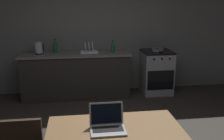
{
  "coord_description": "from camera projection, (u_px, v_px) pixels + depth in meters",
  "views": [
    {
      "loc": [
        -0.45,
        -2.77,
        1.92
      ],
      "look_at": [
        0.06,
        0.95,
        0.89
      ],
      "focal_mm": 41.35,
      "sensor_mm": 36.0,
      "label": 1
    }
  ],
  "objects": [
    {
      "name": "kitchen_counter",
      "position": [
        76.0,
        75.0,
        5.2
      ],
      "size": [
        2.16,
        0.64,
        0.9
      ],
      "color": "#282623",
      "rests_on": "ground_plane"
    },
    {
      "name": "dish_rack",
      "position": [
        89.0,
        50.0,
        5.1
      ],
      "size": [
        0.34,
        0.26,
        0.21
      ],
      "color": "silver",
      "rests_on": "kitchen_counter"
    },
    {
      "name": "laptop",
      "position": [
        107.0,
        125.0,
        2.37
      ],
      "size": [
        0.32,
        0.27,
        0.22
      ],
      "rotation": [
        0.0,
        0.0,
        0.0
      ],
      "color": "#99999E",
      "rests_on": "dining_table"
    },
    {
      "name": "stove_oven",
      "position": [
        156.0,
        72.0,
        5.42
      ],
      "size": [
        0.6,
        0.62,
        0.9
      ],
      "color": "gray",
      "rests_on": "ground_plane"
    },
    {
      "name": "back_wall",
      "position": [
        113.0,
        29.0,
        5.41
      ],
      "size": [
        6.4,
        0.1,
        2.63
      ],
      "primitive_type": "cube",
      "color": "slate",
      "rests_on": "ground_plane"
    },
    {
      "name": "bottle_b",
      "position": [
        55.0,
        46.0,
        5.07
      ],
      "size": [
        0.08,
        0.08,
        0.27
      ],
      "color": "#19592D",
      "rests_on": "kitchen_counter"
    },
    {
      "name": "electric_kettle",
      "position": [
        39.0,
        48.0,
        4.96
      ],
      "size": [
        0.18,
        0.16,
        0.24
      ],
      "color": "black",
      "rests_on": "kitchen_counter"
    },
    {
      "name": "frying_pan",
      "position": [
        158.0,
        50.0,
        5.26
      ],
      "size": [
        0.25,
        0.42,
        0.05
      ],
      "color": "gray",
      "rests_on": "stove_oven"
    },
    {
      "name": "bottle",
      "position": [
        113.0,
        47.0,
        5.1
      ],
      "size": [
        0.07,
        0.07,
        0.24
      ],
      "color": "#19592D",
      "rests_on": "kitchen_counter"
    }
  ]
}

